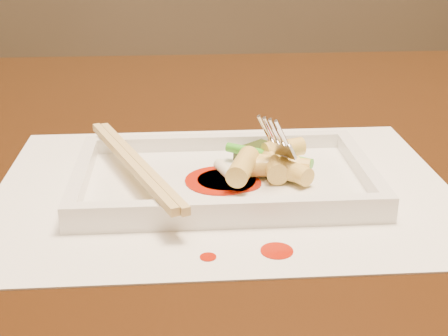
{
  "coord_description": "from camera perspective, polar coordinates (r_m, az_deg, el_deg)",
  "views": [
    {
      "loc": [
        -0.09,
        -0.6,
        0.98
      ],
      "look_at": [
        -0.05,
        -0.09,
        0.77
      ],
      "focal_mm": 50.0,
      "sensor_mm": 36.0,
      "label": 1
    }
  ],
  "objects": [
    {
      "name": "rice_cake_4",
      "position": [
        0.55,
        5.92,
        -0.11
      ],
      "size": [
        0.04,
        0.05,
        0.02
      ],
      "primitive_type": "cylinder",
      "rotation": [
        1.57,
        0.0,
        0.6
      ],
      "color": "#EDD86E",
      "rests_on": "plate_base"
    },
    {
      "name": "scallion_green",
      "position": [
        0.57,
        4.08,
        1.18
      ],
      "size": [
        0.08,
        0.05,
        0.01
      ],
      "primitive_type": "cylinder",
      "rotation": [
        1.57,
        0.0,
        0.99
      ],
      "color": "green",
      "rests_on": "plate_base"
    },
    {
      "name": "sauce_blob_1",
      "position": [
        0.55,
        -0.35,
        -1.13
      ],
      "size": [
        0.06,
        0.06,
        0.0
      ],
      "primitive_type": "cylinder",
      "color": "#AB1605",
      "rests_on": "plate_base"
    },
    {
      "name": "scallion_white",
      "position": [
        0.53,
        0.32,
        -0.38
      ],
      "size": [
        0.02,
        0.04,
        0.01
      ],
      "primitive_type": "cylinder",
      "rotation": [
        1.57,
        0.0,
        0.33
      ],
      "color": "#EAEACC",
      "rests_on": "plate_base"
    },
    {
      "name": "chopstick_a",
      "position": [
        0.54,
        -8.64,
        0.49
      ],
      "size": [
        0.09,
        0.2,
        0.01
      ],
      "primitive_type": "cube",
      "rotation": [
        0.0,
        0.0,
        0.38
      ],
      "color": "tan",
      "rests_on": "plate_rim_near"
    },
    {
      "name": "veg_piece",
      "position": [
        0.59,
        3.13,
        1.38
      ],
      "size": [
        0.05,
        0.05,
        0.01
      ],
      "primitive_type": "cube",
      "rotation": [
        0.0,
        0.0,
        0.67
      ],
      "color": "black",
      "rests_on": "plate_base"
    },
    {
      "name": "rice_cake_1",
      "position": [
        0.55,
        4.57,
        0.13
      ],
      "size": [
        0.04,
        0.02,
        0.02
      ],
      "primitive_type": "cylinder",
      "rotation": [
        1.57,
        0.0,
        1.58
      ],
      "color": "#EDD86E",
      "rests_on": "plate_base"
    },
    {
      "name": "plate_rim_far",
      "position": [
        0.62,
        -0.5,
        2.4
      ],
      "size": [
        0.26,
        0.01,
        0.01
      ],
      "primitive_type": "cube",
      "color": "white",
      "rests_on": "plate_base"
    },
    {
      "name": "rice_cake_0",
      "position": [
        0.55,
        4.64,
        0.18
      ],
      "size": [
        0.02,
        0.04,
        0.02
      ],
      "primitive_type": "cylinder",
      "rotation": [
        1.57,
        0.0,
        0.01
      ],
      "color": "#EDD86E",
      "rests_on": "plate_base"
    },
    {
      "name": "sauce_blob_0",
      "position": [
        0.54,
        1.53,
        -1.41
      ],
      "size": [
        0.04,
        0.04,
        0.0
      ],
      "primitive_type": "cylinder",
      "color": "#AB1605",
      "rests_on": "plate_base"
    },
    {
      "name": "plate_rim_right",
      "position": [
        0.57,
        12.54,
        0.07
      ],
      "size": [
        0.01,
        0.14,
        0.01
      ],
      "primitive_type": "cube",
      "color": "white",
      "rests_on": "plate_base"
    },
    {
      "name": "sauce_splatter_b",
      "position": [
        0.45,
        -1.47,
        -8.13
      ],
      "size": [
        0.01,
        0.01,
        0.0
      ],
      "primitive_type": "cylinder",
      "color": "#AB1605",
      "rests_on": "placemat"
    },
    {
      "name": "sauce_splatter_a",
      "position": [
        0.46,
        4.86,
        -7.55
      ],
      "size": [
        0.02,
        0.02,
        0.0
      ],
      "primitive_type": "cylinder",
      "color": "#AB1605",
      "rests_on": "placemat"
    },
    {
      "name": "placemat",
      "position": [
        0.55,
        -0.0,
        -1.79
      ],
      "size": [
        0.4,
        0.3,
        0.0
      ],
      "primitive_type": "cube",
      "color": "white",
      "rests_on": "table"
    },
    {
      "name": "table",
      "position": [
        0.69,
        3.78,
        -6.12
      ],
      "size": [
        1.4,
        0.9,
        0.75
      ],
      "color": "black",
      "rests_on": "ground"
    },
    {
      "name": "chopstick_b",
      "position": [
        0.54,
        -7.8,
        0.51
      ],
      "size": [
        0.09,
        0.2,
        0.01
      ],
      "primitive_type": "cube",
      "rotation": [
        0.0,
        0.0,
        0.38
      ],
      "color": "tan",
      "rests_on": "plate_rim_near"
    },
    {
      "name": "rice_cake_6",
      "position": [
        0.55,
        4.42,
        0.03
      ],
      "size": [
        0.05,
        0.04,
        0.02
      ],
      "primitive_type": "cylinder",
      "rotation": [
        1.57,
        0.0,
        0.97
      ],
      "color": "#EDD86E",
      "rests_on": "plate_base"
    },
    {
      "name": "sauce_blob_2",
      "position": [
        0.55,
        -0.0,
        -1.1
      ],
      "size": [
        0.05,
        0.05,
        0.0
      ],
      "primitive_type": "cylinder",
      "color": "#AB1605",
      "rests_on": "plate_base"
    },
    {
      "name": "fork",
      "position": [
        0.55,
        7.19,
        7.07
      ],
      "size": [
        0.09,
        0.1,
        0.14
      ],
      "primitive_type": null,
      "color": "silver",
      "rests_on": "plate_base"
    },
    {
      "name": "plate_base",
      "position": [
        0.55,
        0.0,
        -1.34
      ],
      "size": [
        0.26,
        0.16,
        0.01
      ],
      "primitive_type": "cube",
      "color": "white",
      "rests_on": "placemat"
    },
    {
      "name": "rice_cake_3",
      "position": [
        0.55,
        5.25,
        0.29
      ],
      "size": [
        0.05,
        0.03,
        0.02
      ],
      "primitive_type": "cylinder",
      "rotation": [
        1.57,
        0.0,
        1.24
      ],
      "color": "#EDD86E",
      "rests_on": "plate_base"
    },
    {
      "name": "plate_rim_near",
      "position": [
        0.48,
        0.64,
        -3.74
      ],
      "size": [
        0.26,
        0.01,
        0.01
      ],
      "primitive_type": "cube",
      "color": "white",
      "rests_on": "plate_base"
    },
    {
      "name": "rice_cake_5",
      "position": [
        0.53,
        1.75,
        0.16
      ],
      "size": [
        0.03,
        0.05,
        0.02
      ],
      "primitive_type": "cylinder",
      "rotation": [
        1.57,
        0.0,
        2.82
      ],
      "color": "#EDD86E",
      "rests_on": "plate_base"
    },
    {
      "name": "rice_cake_2",
      "position": [
        0.57,
        5.47,
        1.75
      ],
      "size": [
        0.04,
        0.03,
        0.02
      ],
      "primitive_type": "cylinder",
      "rotation": [
        1.57,
        0.0,
        1.91
      ],
      "color": "#EDD86E",
      "rests_on": "plate_base"
    },
    {
      "name": "plate_rim_left",
      "position": [
        0.55,
        -12.91,
        -0.64
      ],
      "size": [
        0.01,
        0.14,
        0.01
      ],
      "primitive_type": "cube",
      "color": "white",
      "rests_on": "plate_base"
    }
  ]
}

